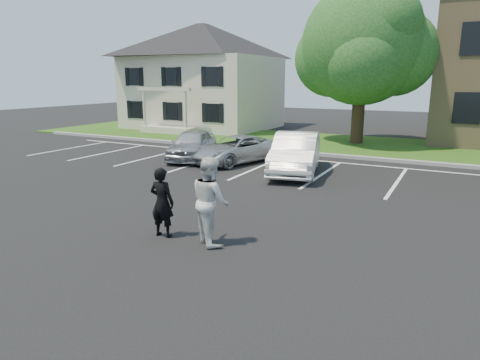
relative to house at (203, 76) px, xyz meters
The scene contains 11 objects.
ground_plane 24.14m from the house, 56.94° to the right, with size 90.00×90.00×0.00m, color black.
curb 15.71m from the house, 31.52° to the right, with size 40.00×0.30×0.15m, color gray.
grass_strip 14.11m from the house, 17.00° to the right, with size 44.00×8.00×0.08m, color #164412.
stall_lines 18.53m from the house, 37.43° to the right, with size 34.00×5.36×0.01m.
house is the anchor object (origin of this frame).
tree 12.95m from the house, 14.36° to the right, with size 7.80×7.20×8.80m.
man_black_suit 23.57m from the house, 60.20° to the right, with size 0.61×0.40×1.67m, color black.
man_white_shirt 24.04m from the house, 57.43° to the right, with size 0.97×0.76×2.00m, color silver.
car_silver_west 13.68m from the house, 60.18° to the right, with size 1.62×4.03×1.37m, color #B2B2B7.
car_silver_minivan 14.75m from the house, 52.22° to the right, with size 1.99×4.31×1.20m, color #ADB0B5.
car_white_sedan 17.29m from the house, 45.50° to the right, with size 1.66×4.77×1.57m, color white.
Camera 1 is at (4.69, -8.02, 3.66)m, focal length 32.00 mm.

